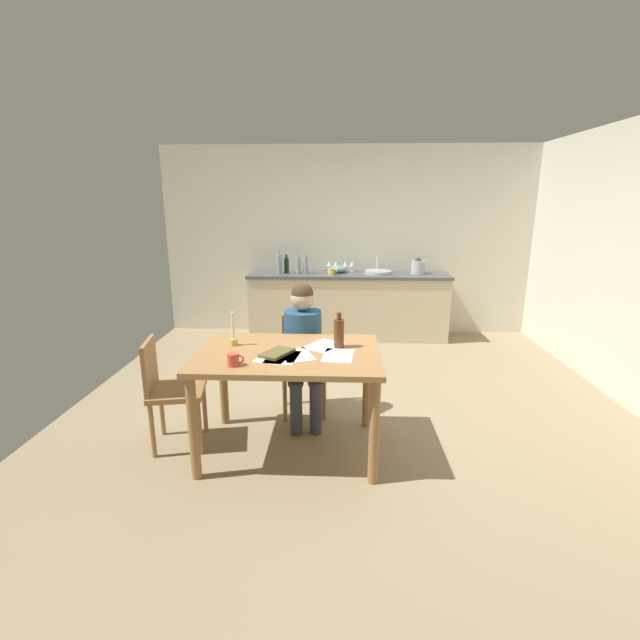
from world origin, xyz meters
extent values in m
cube|color=#937F60|center=(0.00, 0.00, -0.02)|extent=(5.20, 5.20, 0.04)
cube|color=beige|center=(0.00, 2.60, 1.30)|extent=(5.20, 0.12, 2.60)
cube|color=beige|center=(0.00, 2.24, 0.43)|extent=(2.69, 0.60, 0.86)
cube|color=#4C4C51|center=(0.00, 2.24, 0.88)|extent=(2.73, 0.64, 0.04)
cube|color=#9E7042|center=(-0.49, -0.77, 0.77)|extent=(1.33, 0.92, 0.04)
cylinder|color=#9E7042|center=(-1.09, -1.17, 0.38)|extent=(0.07, 0.07, 0.75)
cylinder|color=#9E7042|center=(0.12, -1.17, 0.38)|extent=(0.07, 0.07, 0.75)
cylinder|color=#9E7042|center=(-1.09, -0.37, 0.38)|extent=(0.07, 0.07, 0.75)
cylinder|color=#9E7042|center=(0.12, -0.37, 0.38)|extent=(0.07, 0.07, 0.75)
cube|color=#9E7042|center=(-0.43, -0.13, 0.45)|extent=(0.45, 0.45, 0.04)
cube|color=#9E7042|center=(-0.46, 0.06, 0.66)|extent=(0.36, 0.08, 0.40)
cylinder|color=#9E7042|center=(-0.58, -0.32, 0.22)|extent=(0.04, 0.04, 0.44)
cylinder|color=#9E7042|center=(-0.24, -0.27, 0.22)|extent=(0.04, 0.04, 0.44)
cylinder|color=#9E7042|center=(-0.63, 0.02, 0.22)|extent=(0.04, 0.04, 0.44)
cylinder|color=#9E7042|center=(-0.29, 0.06, 0.22)|extent=(0.04, 0.04, 0.44)
cylinder|color=navy|center=(-0.43, -0.15, 0.70)|extent=(0.36, 0.36, 0.50)
sphere|color=#D8AD8C|center=(-0.43, -0.15, 1.06)|extent=(0.20, 0.20, 0.20)
sphere|color=#473323|center=(-0.43, -0.15, 1.10)|extent=(0.19, 0.19, 0.19)
cylinder|color=#383847|center=(-0.49, -0.35, 0.45)|extent=(0.18, 0.39, 0.13)
cylinder|color=#383847|center=(-0.46, -0.53, 0.23)|extent=(0.10, 0.10, 0.45)
cylinder|color=#383847|center=(-0.33, -0.32, 0.45)|extent=(0.18, 0.39, 0.13)
cylinder|color=#383847|center=(-0.30, -0.51, 0.23)|extent=(0.10, 0.10, 0.45)
cube|color=#9E7042|center=(-1.35, -0.73, 0.45)|extent=(0.46, 0.46, 0.04)
cube|color=#9E7042|center=(-1.54, -0.76, 0.66)|extent=(0.09, 0.36, 0.40)
cylinder|color=#9E7042|center=(-1.16, -0.87, 0.22)|extent=(0.04, 0.04, 0.44)
cylinder|color=#9E7042|center=(-1.22, -0.53, 0.22)|extent=(0.04, 0.04, 0.44)
cylinder|color=#9E7042|center=(-1.49, -0.93, 0.22)|extent=(0.04, 0.04, 0.44)
cylinder|color=#9E7042|center=(-1.55, -0.59, 0.22)|extent=(0.04, 0.04, 0.44)
cylinder|color=#D84C3F|center=(-0.82, -1.07, 0.84)|extent=(0.08, 0.08, 0.09)
torus|color=#D84C3F|center=(-0.78, -1.07, 0.84)|extent=(0.06, 0.01, 0.06)
cylinder|color=gold|center=(-0.92, -0.64, 0.82)|extent=(0.06, 0.06, 0.05)
cylinder|color=white|center=(-0.92, -0.64, 0.95)|extent=(0.02, 0.02, 0.21)
cube|color=brown|center=(-0.56, -0.83, 0.81)|extent=(0.26, 0.30, 0.02)
cube|color=white|center=(-0.42, -0.83, 0.79)|extent=(0.31, 0.35, 0.00)
cube|color=white|center=(-0.24, -0.61, 0.79)|extent=(0.34, 0.36, 0.00)
cube|color=white|center=(-0.57, -0.88, 0.79)|extent=(0.28, 0.34, 0.00)
cube|color=white|center=(-0.12, -0.83, 0.79)|extent=(0.24, 0.32, 0.00)
cube|color=white|center=(-0.52, -0.89, 0.79)|extent=(0.25, 0.32, 0.00)
cylinder|color=#593319|center=(-0.12, -0.65, 0.90)|extent=(0.08, 0.08, 0.22)
cylinder|color=#593319|center=(-0.12, -0.65, 1.04)|extent=(0.03, 0.03, 0.05)
cylinder|color=#B2B7BC|center=(0.40, 2.24, 0.92)|extent=(0.36, 0.36, 0.04)
cylinder|color=silver|center=(0.40, 2.40, 1.02)|extent=(0.02, 0.02, 0.24)
cylinder|color=#8C999E|center=(-0.94, 2.20, 1.03)|extent=(0.07, 0.07, 0.25)
cylinder|color=#8C999E|center=(-0.94, 2.20, 1.18)|extent=(0.03, 0.03, 0.06)
cylinder|color=black|center=(-0.85, 2.23, 1.00)|extent=(0.07, 0.07, 0.20)
cylinder|color=black|center=(-0.85, 2.23, 1.13)|extent=(0.03, 0.03, 0.05)
cylinder|color=#8C999E|center=(-0.68, 2.19, 1.00)|extent=(0.07, 0.07, 0.21)
cylinder|color=#8C999E|center=(-0.68, 2.19, 1.14)|extent=(0.03, 0.03, 0.05)
cylinder|color=#8C999E|center=(-0.58, 2.20, 1.01)|extent=(0.07, 0.07, 0.22)
cylinder|color=#8C999E|center=(-0.58, 2.20, 1.15)|extent=(0.03, 0.03, 0.05)
ellipsoid|color=#668C99|center=(-0.13, 2.29, 0.95)|extent=(0.22, 0.22, 0.10)
cylinder|color=#B7BABF|center=(0.94, 2.24, 0.99)|extent=(0.18, 0.18, 0.18)
cone|color=#262628|center=(0.94, 2.24, 1.10)|extent=(0.11, 0.11, 0.04)
cylinder|color=silver|center=(0.05, 2.39, 0.90)|extent=(0.06, 0.06, 0.00)
cylinder|color=silver|center=(0.05, 2.39, 0.94)|extent=(0.01, 0.01, 0.07)
cone|color=silver|center=(0.05, 2.39, 1.01)|extent=(0.07, 0.07, 0.08)
cylinder|color=silver|center=(-0.04, 2.39, 0.90)|extent=(0.06, 0.06, 0.00)
cylinder|color=silver|center=(-0.04, 2.39, 0.94)|extent=(0.01, 0.01, 0.07)
cone|color=silver|center=(-0.04, 2.39, 1.01)|extent=(0.07, 0.07, 0.08)
cylinder|color=silver|center=(-0.17, 2.39, 0.90)|extent=(0.06, 0.06, 0.00)
cylinder|color=silver|center=(-0.17, 2.39, 0.94)|extent=(0.01, 0.01, 0.07)
cone|color=silver|center=(-0.17, 2.39, 1.01)|extent=(0.07, 0.07, 0.08)
cylinder|color=silver|center=(-0.27, 2.39, 0.90)|extent=(0.06, 0.06, 0.00)
cylinder|color=silver|center=(-0.27, 2.39, 0.94)|extent=(0.01, 0.01, 0.07)
cone|color=silver|center=(-0.27, 2.39, 1.01)|extent=(0.07, 0.07, 0.08)
cylinder|color=#F2CC4C|center=(-0.23, 2.09, 0.95)|extent=(0.08, 0.08, 0.09)
torus|color=#F2CC4C|center=(-0.18, 2.09, 0.95)|extent=(0.06, 0.01, 0.06)
camera|label=1|loc=(-0.12, -3.86, 1.86)|focal=25.21mm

